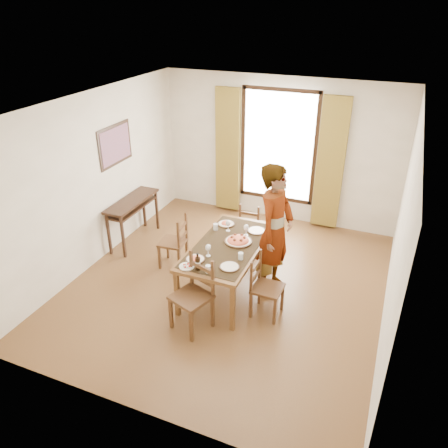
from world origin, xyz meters
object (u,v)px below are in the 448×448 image
at_px(console_table, 132,206).
at_px(dining_table, 228,248).
at_px(man, 275,231).
at_px(pasta_platter, 238,239).

xyz_separation_m(console_table, dining_table, (2.06, -0.70, 0.01)).
relative_size(console_table, dining_table, 0.67).
relative_size(dining_table, man, 0.90).
xyz_separation_m(console_table, man, (2.68, -0.47, 0.30)).
xyz_separation_m(dining_table, man, (0.61, 0.23, 0.30)).
distance_m(man, pasta_platter, 0.55).
distance_m(dining_table, man, 0.72).
bearing_deg(console_table, pasta_platter, -14.89).
relative_size(console_table, pasta_platter, 3.00).
bearing_deg(dining_table, console_table, 161.28).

